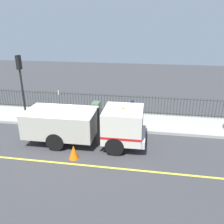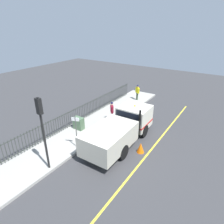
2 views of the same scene
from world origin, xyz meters
The scene contains 11 objects.
ground_plane centered at (0.00, 0.00, 0.00)m, with size 55.84×55.84×0.00m, color #38383A.
sidewalk_slab centered at (3.13, 0.00, 0.08)m, with size 2.97×25.38×0.17m, color #A3A099.
lane_marking centered at (-2.21, 0.00, 0.00)m, with size 0.12×22.84×0.01m, color yellow.
work_truck centered at (-0.07, -2.30, 1.22)m, with size 2.30×6.48×2.43m.
worker_standing centered at (2.18, -4.28, 1.22)m, with size 0.48×0.51×1.71m.
pedestrian_distant centered at (2.68, -9.97, 1.19)m, with size 0.55×0.43×1.67m.
iron_fence centered at (4.42, 0.00, 0.85)m, with size 0.04×21.61×1.35m.
traffic_light_near centered at (1.92, 2.62, 3.18)m, with size 0.31×0.23×4.25m.
utility_cabinet centered at (3.57, -1.69, 0.65)m, with size 0.81×0.48×0.97m, color #4C6B4C.
traffic_cone centered at (-1.71, -1.81, 0.35)m, with size 0.49×0.49×0.70m, color orange.
street_sign centered at (1.92, 0.25, 1.61)m, with size 0.47×0.22×2.31m.
Camera 2 is at (-5.93, 7.91, 7.69)m, focal length 30.88 mm.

